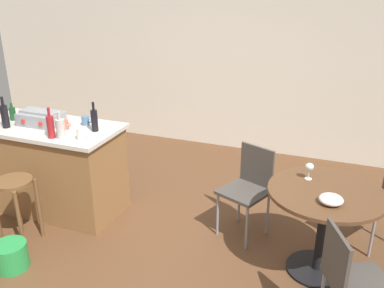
{
  "coord_description": "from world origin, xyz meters",
  "views": [
    {
      "loc": [
        1.54,
        -2.64,
        2.34
      ],
      "look_at": [
        0.3,
        0.59,
        0.95
      ],
      "focal_mm": 39.2,
      "sensor_mm": 36.0,
      "label": 1
    }
  ],
  "objects": [
    {
      "name": "bottle_5",
      "position": [
        -0.72,
        0.6,
        1.05
      ],
      "size": [
        0.07,
        0.07,
        0.29
      ],
      "color": "black",
      "rests_on": "kitchen_island"
    },
    {
      "name": "cup_0",
      "position": [
        -0.9,
        0.72,
        0.98
      ],
      "size": [
        0.11,
        0.08,
        0.09
      ],
      "color": "#4C7099",
      "rests_on": "kitchen_island"
    },
    {
      "name": "back_wall",
      "position": [
        0.0,
        2.94,
        1.35
      ],
      "size": [
        8.0,
        0.1,
        2.7
      ],
      "primitive_type": "cube",
      "color": "silver",
      "rests_on": "ground_plane"
    },
    {
      "name": "plastic_bucket",
      "position": [
        -0.97,
        -0.43,
        0.12
      ],
      "size": [
        0.29,
        0.29,
        0.23
      ],
      "primitive_type": "cylinder",
      "color": "green",
      "rests_on": "ground_plane"
    },
    {
      "name": "ground_plane",
      "position": [
        0.0,
        0.0,
        0.0
      ],
      "size": [
        8.8,
        8.8,
        0.0
      ],
      "primitive_type": "plane",
      "color": "brown"
    },
    {
      "name": "cup_1",
      "position": [
        -0.71,
        0.36,
        0.99
      ],
      "size": [
        0.12,
        0.08,
        0.11
      ],
      "color": "white",
      "rests_on": "kitchen_island"
    },
    {
      "name": "bottle_3",
      "position": [
        -0.9,
        0.32,
        1.03
      ],
      "size": [
        0.08,
        0.08,
        0.26
      ],
      "color": "#B7B2AD",
      "rests_on": "kitchen_island"
    },
    {
      "name": "wine_glass",
      "position": [
        1.32,
        0.62,
        0.87
      ],
      "size": [
        0.07,
        0.07,
        0.14
      ],
      "color": "silver",
      "rests_on": "dining_table"
    },
    {
      "name": "toolbox",
      "position": [
        -1.33,
        0.57,
        1.0
      ],
      "size": [
        0.43,
        0.28,
        0.15
      ],
      "color": "gray",
      "rests_on": "kitchen_island"
    },
    {
      "name": "kitchen_island",
      "position": [
        -1.26,
        0.56,
        0.47
      ],
      "size": [
        1.48,
        0.74,
        0.93
      ],
      "color": "olive",
      "rests_on": "ground_plane"
    },
    {
      "name": "cup_3",
      "position": [
        -1.02,
        0.54,
        0.98
      ],
      "size": [
        0.11,
        0.07,
        0.1
      ],
      "color": "#DB6651",
      "rests_on": "kitchen_island"
    },
    {
      "name": "bottle_1",
      "position": [
        -0.99,
        0.3,
        1.05
      ],
      "size": [
        0.07,
        0.07,
        0.29
      ],
      "color": "maroon",
      "rests_on": "kitchen_island"
    },
    {
      "name": "wooden_stool",
      "position": [
        -1.16,
        -0.09,
        0.47
      ],
      "size": [
        0.34,
        0.34,
        0.64
      ],
      "color": "brown",
      "rests_on": "ground_plane"
    },
    {
      "name": "cup_2",
      "position": [
        -1.61,
        0.7,
        0.98
      ],
      "size": [
        0.11,
        0.07,
        0.1
      ],
      "color": "#DB6651",
      "rests_on": "kitchen_island"
    },
    {
      "name": "folding_chair_far",
      "position": [
        0.78,
        0.83,
        0.51
      ],
      "size": [
        0.52,
        0.52,
        0.87
      ],
      "color": "#47423D",
      "rests_on": "ground_plane"
    },
    {
      "name": "serving_bowl",
      "position": [
        1.53,
        0.26,
        0.8
      ],
      "size": [
        0.18,
        0.18,
        0.07
      ],
      "primitive_type": "ellipsoid",
      "color": "white",
      "rests_on": "dining_table"
    },
    {
      "name": "folding_chair_left",
      "position": [
        1.72,
        -0.22,
        0.51
      ],
      "size": [
        0.53,
        0.53,
        0.86
      ],
      "color": "#47423D",
      "rests_on": "ground_plane"
    },
    {
      "name": "folding_chair_near",
      "position": [
        1.91,
        1.02,
        0.5
      ],
      "size": [
        0.55,
        0.55,
        0.85
      ],
      "color": "#47423D",
      "rests_on": "ground_plane"
    },
    {
      "name": "bottle_4",
      "position": [
        -1.71,
        0.59,
        1.0
      ],
      "size": [
        0.06,
        0.06,
        0.19
      ],
      "color": "#194C23",
      "rests_on": "kitchen_island"
    },
    {
      "name": "bottle_2",
      "position": [
        -1.6,
        0.37,
        1.05
      ],
      "size": [
        0.07,
        0.07,
        0.32
      ],
      "color": "black",
      "rests_on": "kitchen_island"
    },
    {
      "name": "dining_table",
      "position": [
        1.48,
        0.46,
        0.58
      ],
      "size": [
        0.92,
        0.92,
        0.77
      ],
      "color": "black",
      "rests_on": "ground_plane"
    }
  ]
}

